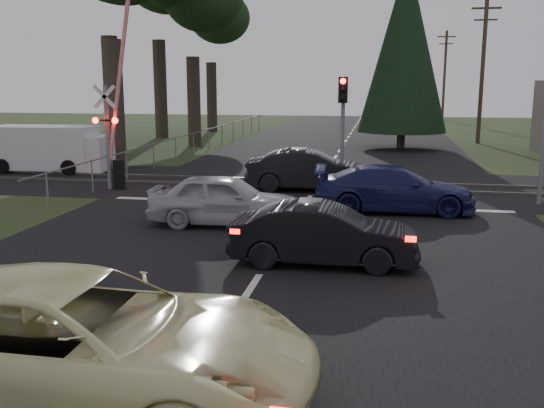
% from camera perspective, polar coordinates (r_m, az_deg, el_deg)
% --- Properties ---
extents(ground, '(120.00, 120.00, 0.00)m').
position_cam_1_polar(ground, '(11.92, -1.95, -7.86)').
color(ground, '#283B1A').
rests_on(ground, ground).
extents(road, '(14.00, 100.00, 0.01)m').
position_cam_1_polar(road, '(21.49, 3.71, 0.89)').
color(road, black).
rests_on(road, ground).
extents(rail_corridor, '(120.00, 8.00, 0.01)m').
position_cam_1_polar(rail_corridor, '(23.45, 4.28, 1.77)').
color(rail_corridor, black).
rests_on(rail_corridor, ground).
extents(stop_line, '(13.00, 0.35, 0.00)m').
position_cam_1_polar(stop_line, '(19.73, 3.10, -0.04)').
color(stop_line, silver).
rests_on(stop_line, ground).
extents(rail_near, '(120.00, 0.12, 0.10)m').
position_cam_1_polar(rail_near, '(22.66, 4.07, 1.55)').
color(rail_near, '#59544C').
rests_on(rail_near, ground).
extents(rail_far, '(120.00, 0.12, 0.10)m').
position_cam_1_polar(rail_far, '(24.23, 4.48, 2.19)').
color(rail_far, '#59544C').
rests_on(rail_far, ground).
extents(crossing_signal, '(1.62, 0.38, 6.96)m').
position_cam_1_polar(crossing_signal, '(23.00, -14.71, 6.40)').
color(crossing_signal, slate).
rests_on(crossing_signal, ground).
extents(traffic_signal_center, '(0.32, 0.48, 4.10)m').
position_cam_1_polar(traffic_signal_center, '(21.74, 6.67, 8.40)').
color(traffic_signal_center, slate).
rests_on(traffic_signal_center, ground).
extents(utility_pole_mid, '(1.80, 0.26, 9.00)m').
position_cam_1_polar(utility_pole_mid, '(41.45, 19.20, 11.94)').
color(utility_pole_mid, '#4C3D2D').
rests_on(utility_pole_mid, ground).
extents(utility_pole_far, '(1.80, 0.26, 9.00)m').
position_cam_1_polar(utility_pole_far, '(66.27, 15.94, 11.73)').
color(utility_pole_far, '#4C3D2D').
rests_on(utility_pole_far, ground).
extents(euc_tree_e, '(6.00, 6.00, 13.20)m').
position_cam_1_polar(euc_tree_e, '(49.18, -5.85, 17.92)').
color(euc_tree_e, '#473D33').
rests_on(euc_tree_e, ground).
extents(conifer_tree, '(5.20, 5.20, 11.00)m').
position_cam_1_polar(conifer_tree, '(37.06, 12.39, 14.39)').
color(conifer_tree, '#473D33').
rests_on(conifer_tree, ground).
extents(fence_left, '(0.10, 36.00, 1.20)m').
position_cam_1_polar(fence_left, '(35.23, -6.61, 4.97)').
color(fence_left, slate).
rests_on(fence_left, ground).
extents(cream_coupe, '(5.98, 2.84, 1.65)m').
position_cam_1_polar(cream_coupe, '(7.92, -17.84, -12.33)').
color(cream_coupe, beige).
rests_on(cream_coupe, ground).
extents(dark_hatchback, '(4.08, 1.48, 1.34)m').
position_cam_1_polar(dark_hatchback, '(13.24, 4.90, -2.90)').
color(dark_hatchback, black).
rests_on(dark_hatchback, ground).
extents(silver_car, '(4.29, 1.91, 1.43)m').
position_cam_1_polar(silver_car, '(16.85, -4.46, 0.40)').
color(silver_car, '#ACAFB5').
rests_on(silver_car, ground).
extents(blue_sedan, '(4.94, 2.21, 1.41)m').
position_cam_1_polar(blue_sedan, '(18.97, 11.44, 1.41)').
color(blue_sedan, '#1A1C4F').
rests_on(blue_sedan, ground).
extents(dark_car_far, '(4.64, 1.90, 1.50)m').
position_cam_1_polar(dark_car_far, '(22.24, 3.48, 3.19)').
color(dark_car_far, black).
rests_on(dark_car_far, ground).
extents(white_van, '(5.27, 2.24, 2.02)m').
position_cam_1_polar(white_van, '(28.53, -19.91, 4.92)').
color(white_van, white).
rests_on(white_van, ground).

